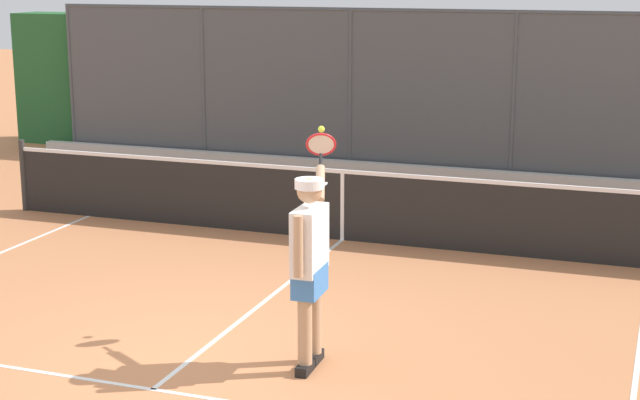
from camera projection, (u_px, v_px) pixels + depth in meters
name	position (u px, v px, depth m)	size (l,w,h in m)	color
ground_plane	(187.00, 363.00, 9.22)	(60.00, 60.00, 0.00)	#C67A4C
fence_backdrop	(438.00, 95.00, 18.07)	(17.61, 1.37, 2.87)	#474C51
tennis_net	(343.00, 204.00, 13.27)	(10.15, 0.09, 1.07)	#2D2D2D
tennis_player	(310.00, 256.00, 8.90)	(0.51, 1.43, 2.06)	black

